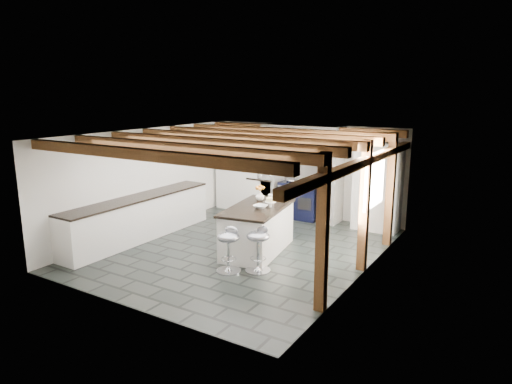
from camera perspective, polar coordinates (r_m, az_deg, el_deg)
The scene contains 6 objects.
ground at distance 9.25m, azimuth -1.84°, elevation -7.05°, with size 6.00×6.00×0.00m, color black.
room_shell at distance 10.44m, azimuth -0.39°, elevation 1.29°, with size 6.00×6.03×6.00m.
range_cooker at distance 11.36m, azimuth 5.59°, elevation -0.94°, with size 1.00×0.63×0.99m.
kitchen_island at distance 8.94m, azimuth 0.21°, elevation -4.59°, with size 1.26×1.98×1.22m.
bar_stool_near at distance 7.96m, azimuth 0.30°, elevation -6.45°, with size 0.44×0.44×0.83m.
bar_stool_far at distance 7.96m, azimuth -3.42°, elevation -6.53°, with size 0.44×0.44×0.81m.
Camera 1 is at (4.81, -7.27, 3.10)m, focal length 32.00 mm.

